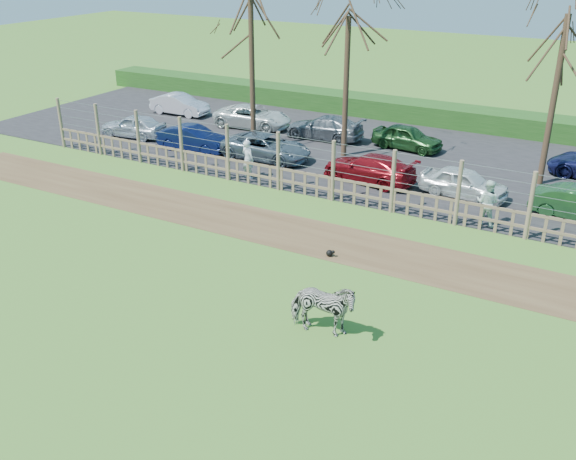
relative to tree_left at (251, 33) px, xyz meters
The scene contains 21 objects.
ground 15.17m from the tree_left, 62.53° to the right, with size 120.00×120.00×0.00m, color #669E48.
dirt_strip 11.74m from the tree_left, 50.91° to the right, with size 34.00×2.80×0.01m, color brown.
asphalt 8.81m from the tree_left, 17.10° to the left, with size 44.00×13.00×0.04m, color #232326.
hedge 12.20m from the tree_left, 54.16° to the left, with size 46.00×2.00×1.10m, color #1E4716.
fence 9.25m from the tree_left, 34.70° to the right, with size 30.16×0.16×2.50m.
tree_left is the anchor object (origin of this frame).
tree_mid 4.67m from the tree_left, 12.53° to the left, with size 4.80×4.80×6.83m.
tree_right 13.59m from the tree_left, ahead, with size 4.80×4.80×7.35m.
zebra 17.55m from the tree_left, 52.11° to the right, with size 0.86×1.88×1.59m, color gray.
visitor_a 6.55m from the tree_left, 61.34° to the right, with size 0.63×0.41×1.72m, color silver.
visitor_b 13.93m from the tree_left, 17.87° to the right, with size 0.84×0.65×1.72m, color silver.
crow 13.64m from the tree_left, 46.60° to the right, with size 0.31×0.23×0.25m.
car_0 8.34m from the tree_left, 167.29° to the right, with size 1.42×3.52×1.20m, color silver.
car_1 5.79m from the tree_left, 141.81° to the right, with size 1.27×3.64×1.20m, color #0C1643.
car_2 5.37m from the tree_left, 41.01° to the right, with size 1.99×4.32×1.20m, color #50606D.
car_3 8.75m from the tree_left, 14.60° to the right, with size 1.68×4.13×1.20m, color maroon.
car_4 12.21m from the tree_left, ahead, with size 1.42×3.52×1.20m, color silver.
car_7 9.55m from the tree_left, 154.34° to the left, with size 1.27×3.64×1.20m, color silver.
car_8 6.27m from the tree_left, 122.35° to the left, with size 1.99×4.32×1.20m, color silver.
car_9 6.35m from the tree_left, 52.01° to the left, with size 1.68×4.13×1.20m, color slate.
car_10 9.13m from the tree_left, 26.83° to the left, with size 1.42×3.52×1.20m, color #224E22.
Camera 1 is at (10.07, -13.90, 9.65)m, focal length 40.00 mm.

